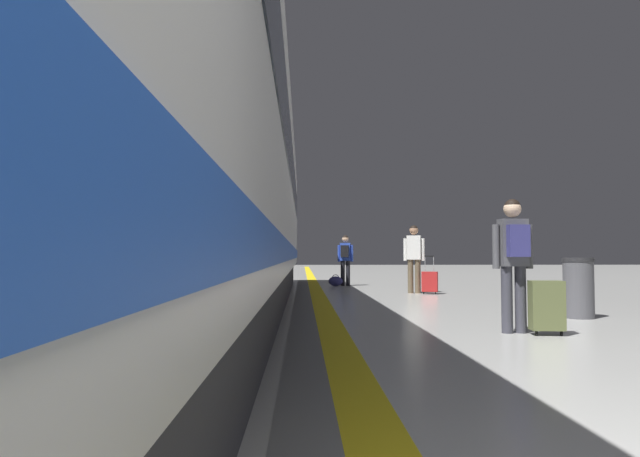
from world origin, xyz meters
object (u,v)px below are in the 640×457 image
at_px(duffel_bag_far, 336,281).
at_px(passenger_near, 514,253).
at_px(passenger_far, 345,256).
at_px(high_speed_train, 181,140).
at_px(suitcase_near, 547,306).
at_px(passenger_mid, 414,254).
at_px(suitcase_mid, 430,282).
at_px(waste_bin, 579,288).

bearing_deg(duffel_bag_far, passenger_near, -82.03).
bearing_deg(passenger_near, passenger_far, 96.26).
bearing_deg(passenger_near, duffel_bag_far, 97.97).
xyz_separation_m(high_speed_train, passenger_far, (2.99, 10.34, -1.56)).
distance_m(suitcase_near, passenger_mid, 7.71).
bearing_deg(passenger_near, high_speed_train, 168.75).
xyz_separation_m(passenger_mid, passenger_far, (-1.46, 3.67, -0.05)).
relative_size(passenger_mid, suitcase_mid, 1.81).
xyz_separation_m(suitcase_mid, passenger_far, (-1.78, 3.99, 0.63)).
xyz_separation_m(suitcase_near, passenger_far, (-1.54, 11.35, 0.59)).
height_order(high_speed_train, suitcase_mid, high_speed_train).
xyz_separation_m(passenger_far, waste_bin, (2.82, -9.52, -0.48)).
height_order(high_speed_train, duffel_bag_far, high_speed_train).
bearing_deg(passenger_near, suitcase_mid, 85.58).
xyz_separation_m(high_speed_train, suitcase_mid, (4.77, 6.34, -2.19)).
height_order(suitcase_mid, waste_bin, suitcase_mid).
distance_m(high_speed_train, passenger_near, 4.56).
distance_m(high_speed_train, suitcase_mid, 8.23).
distance_m(passenger_near, duffel_bag_far, 11.14).
height_order(passenger_mid, passenger_far, passenger_mid).
relative_size(suitcase_mid, duffel_bag_far, 2.14).
bearing_deg(high_speed_train, suitcase_mid, 53.04).
xyz_separation_m(high_speed_train, duffel_bag_far, (2.67, 10.17, -2.35)).
bearing_deg(passenger_far, high_speed_train, -106.14).
relative_size(high_speed_train, passenger_far, 17.25).
distance_m(passenger_mid, duffel_bag_far, 4.01).
height_order(suitcase_mid, passenger_far, passenger_far).
relative_size(passenger_mid, passenger_far, 1.08).
xyz_separation_m(suitcase_near, suitcase_mid, (0.24, 7.36, -0.04)).
bearing_deg(suitcase_near, passenger_mid, 90.63).
bearing_deg(duffel_bag_far, waste_bin, -71.48).
bearing_deg(waste_bin, high_speed_train, -172.02).
bearing_deg(waste_bin, duffel_bag_far, 108.52).
distance_m(passenger_mid, passenger_far, 3.95).
distance_m(passenger_near, suitcase_mid, 7.23).
bearing_deg(suitcase_mid, duffel_bag_far, 118.72).
bearing_deg(passenger_near, waste_bin, 46.09).
bearing_deg(suitcase_mid, waste_bin, -79.38).
relative_size(high_speed_train, waste_bin, 29.97).
xyz_separation_m(duffel_bag_far, waste_bin, (3.13, -9.35, 0.30)).
distance_m(high_speed_train, duffel_bag_far, 10.77).
distance_m(suitcase_near, waste_bin, 2.23).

